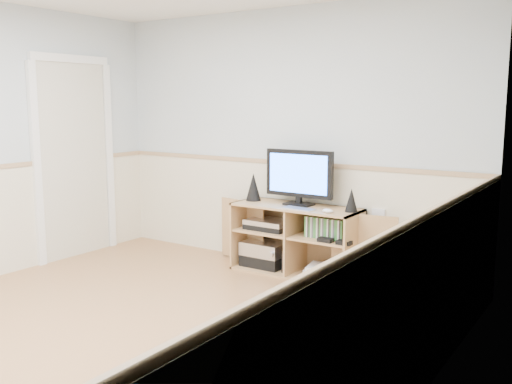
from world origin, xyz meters
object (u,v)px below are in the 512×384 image
media_cabinet (299,238)px  keyboard (299,209)px  monitor (299,175)px  game_consoles (324,272)px

media_cabinet → keyboard: keyboard is taller
monitor → game_consoles: bearing=-11.0°
monitor → game_consoles: size_ratio=1.48×
game_consoles → media_cabinet: bearing=167.9°
media_cabinet → monitor: 0.60m
media_cabinet → monitor: (0.00, -0.01, 0.60)m
monitor → game_consoles: 0.92m
monitor → keyboard: (0.10, -0.19, -0.28)m
monitor → keyboard: bearing=-61.0°
keyboard → game_consoles: 0.63m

